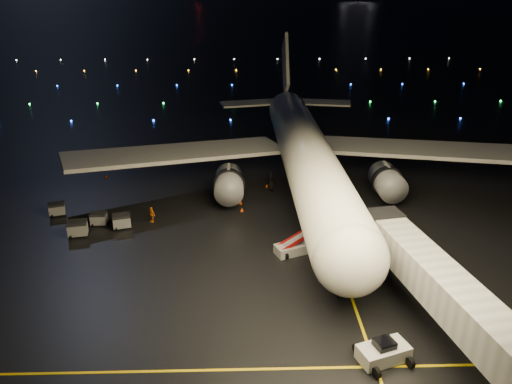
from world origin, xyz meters
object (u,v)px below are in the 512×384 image
pushback_tug (384,350)px  baggage_cart_0 (122,221)px  crew_c (152,215)px  baggage_cart_1 (99,219)px  baggage_cart_3 (78,229)px  belt_loader (297,238)px  airliner (303,121)px  baggage_cart_2 (57,209)px

pushback_tug → baggage_cart_0: 33.58m
crew_c → baggage_cart_0: size_ratio=0.97×
pushback_tug → baggage_cart_1: size_ratio=2.14×
crew_c → baggage_cart_3: size_ratio=0.91×
belt_loader → baggage_cart_1: bearing=140.4°
belt_loader → crew_c: bearing=133.0°
belt_loader → baggage_cart_1: (-22.65, 7.14, -0.87)m
pushback_tug → airliner: bearing=74.1°
baggage_cart_0 → crew_c: bearing=7.0°
airliner → baggage_cart_2: (-31.18, -9.72, -8.33)m
crew_c → baggage_cart_1: (-6.12, -0.56, -0.21)m
airliner → baggage_cart_1: bearing=-154.5°
baggage_cart_0 → airliner: bearing=13.9°
baggage_cart_3 → crew_c: bearing=11.4°
pushback_tug → belt_loader: bearing=87.0°
pushback_tug → baggage_cart_0: size_ratio=1.92×
baggage_cart_0 → baggage_cart_1: 3.00m
baggage_cart_0 → pushback_tug: bearing=-59.7°
belt_loader → baggage_cart_2: size_ratio=3.64×
airliner → baggage_cart_2: bearing=-163.5°
pushback_tug → belt_loader: 17.27m
airliner → baggage_cart_0: (-22.49, -13.43, -8.27)m
baggage_cart_2 → baggage_cart_1: bearing=-43.8°
belt_loader → baggage_cart_2: bearing=138.7°
baggage_cart_3 → baggage_cart_2: bearing=115.3°
belt_loader → baggage_cart_0: size_ratio=3.37×
baggage_cart_1 → crew_c: bearing=4.9°
pushback_tug → crew_c: bearing=112.1°
baggage_cart_3 → baggage_cart_0: bearing=10.7°
belt_loader → baggage_cart_1: 23.76m
pushback_tug → belt_loader: (-4.86, 16.56, 0.72)m
crew_c → baggage_cart_0: crew_c is taller
pushback_tug → baggage_cart_0: pushback_tug is taller
airliner → baggage_cart_3: 32.08m
baggage_cart_0 → baggage_cart_1: bearing=145.9°
crew_c → baggage_cart_2: bearing=-148.3°
baggage_cart_0 → baggage_cart_2: (-8.70, 3.71, -0.06)m
pushback_tug → baggage_cart_3: size_ratio=1.80×
belt_loader → baggage_cart_3: belt_loader is taller
baggage_cart_0 → baggage_cart_3: (-4.50, -1.86, 0.06)m
crew_c → baggage_cart_3: crew_c is taller
pushback_tug → baggage_cart_2: (-33.34, 26.52, -0.13)m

